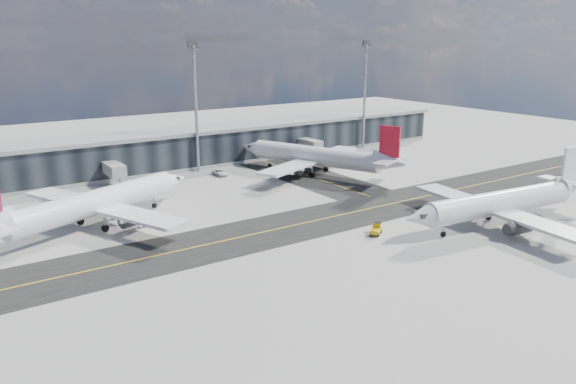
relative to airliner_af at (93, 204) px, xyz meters
name	(u,v)px	position (x,y,z in m)	size (l,w,h in m)	color
ground	(328,227)	(31.13, -21.19, -4.02)	(300.00, 300.00, 0.00)	gray
taxiway_lanes	(308,207)	(35.04, -10.45, -4.01)	(180.00, 63.00, 0.03)	black
terminal_concourse	(185,149)	(31.17, 33.75, 0.07)	(152.00, 19.80, 8.80)	black
floodlight_masts	(196,103)	(31.13, 26.81, 11.58)	(102.50, 0.70, 28.90)	gray
airliner_af	(93,204)	(0.00, 0.00, 0.00)	(39.48, 34.16, 12.17)	white
airliner_redtail	(318,156)	(51.90, 9.09, 0.04)	(34.43, 39.82, 12.30)	white
airliner_near	(502,203)	(55.13, -36.02, -0.20)	(39.08, 33.40, 11.57)	silver
baggage_tug	(376,229)	(35.33, -27.88, -3.17)	(2.98, 2.59, 1.71)	gold
service_van	(220,172)	(33.36, 20.42, -3.35)	(2.22, 4.81, 1.34)	white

